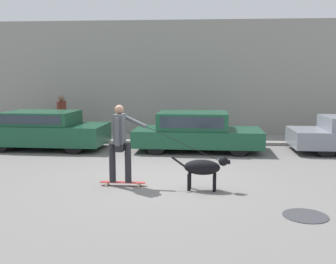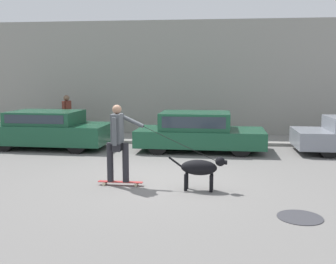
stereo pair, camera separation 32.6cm
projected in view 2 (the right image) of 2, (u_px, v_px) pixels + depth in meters
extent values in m
plane|color=slate|center=(154.00, 180.00, 9.07)|extent=(36.00, 36.00, 0.00)
cube|color=gray|center=(178.00, 79.00, 15.70)|extent=(32.00, 0.30, 4.58)
cube|color=gray|center=(176.00, 139.00, 14.87)|extent=(30.00, 1.97, 0.11)
cylinder|color=black|center=(93.00, 136.00, 13.81)|extent=(0.64, 0.22, 0.63)
cylinder|color=black|center=(77.00, 144.00, 12.25)|extent=(0.64, 0.22, 0.63)
cylinder|color=black|center=(29.00, 135.00, 14.16)|extent=(0.64, 0.22, 0.63)
cylinder|color=black|center=(4.00, 142.00, 12.60)|extent=(0.64, 0.22, 0.63)
cube|color=#194C33|center=(51.00, 133.00, 13.18)|extent=(3.99, 1.99, 0.63)
cube|color=#194C33|center=(45.00, 117.00, 13.13)|extent=(2.31, 1.74, 0.43)
cube|color=#28333D|center=(34.00, 119.00, 12.31)|extent=(1.98, 0.09, 0.28)
cylinder|color=black|center=(239.00, 138.00, 13.30)|extent=(0.64, 0.22, 0.63)
cylinder|color=black|center=(241.00, 146.00, 11.73)|extent=(0.64, 0.22, 0.63)
cylinder|color=black|center=(165.00, 137.00, 13.64)|extent=(0.64, 0.22, 0.63)
cylinder|color=black|center=(158.00, 144.00, 12.06)|extent=(0.64, 0.22, 0.63)
cube|color=#194C33|center=(200.00, 137.00, 12.66)|extent=(4.12, 1.97, 0.52)
cube|color=#194C33|center=(195.00, 121.00, 12.61)|extent=(2.25, 1.72, 0.54)
cube|color=#28333D|center=(193.00, 123.00, 11.79)|extent=(1.93, 0.07, 0.35)
cylinder|color=black|center=(317.00, 139.00, 13.08)|extent=(0.63, 0.22, 0.63)
cylinder|color=black|center=(330.00, 148.00, 11.55)|extent=(0.63, 0.22, 0.63)
cylinder|color=black|center=(212.00, 182.00, 8.30)|extent=(0.07, 0.07, 0.35)
cylinder|color=black|center=(211.00, 184.00, 8.13)|extent=(0.07, 0.07, 0.35)
cylinder|color=black|center=(187.00, 180.00, 8.40)|extent=(0.07, 0.07, 0.35)
cylinder|color=black|center=(186.00, 183.00, 8.22)|extent=(0.07, 0.07, 0.35)
ellipsoid|color=black|center=(199.00, 167.00, 8.22)|extent=(0.78, 0.38, 0.32)
sphere|color=black|center=(220.00, 161.00, 8.12)|extent=(0.20, 0.20, 0.20)
cylinder|color=black|center=(225.00, 162.00, 8.10)|extent=(0.12, 0.10, 0.09)
cylinder|color=black|center=(175.00, 162.00, 8.29)|extent=(0.31, 0.07, 0.23)
cylinder|color=beige|center=(137.00, 183.00, 8.69)|extent=(0.07, 0.03, 0.07)
cylinder|color=beige|center=(136.00, 185.00, 8.54)|extent=(0.07, 0.03, 0.07)
cylinder|color=beige|center=(106.00, 182.00, 8.78)|extent=(0.07, 0.03, 0.07)
cylinder|color=beige|center=(104.00, 184.00, 8.63)|extent=(0.07, 0.03, 0.07)
cube|color=#A82D2D|center=(120.00, 182.00, 8.65)|extent=(0.99, 0.13, 0.02)
cylinder|color=#232328|center=(126.00, 162.00, 8.58)|extent=(0.14, 0.14, 0.87)
cylinder|color=#232328|center=(110.00, 162.00, 8.62)|extent=(0.14, 0.14, 0.87)
cube|color=#232328|center=(118.00, 147.00, 8.55)|extent=(0.18, 0.32, 0.17)
cube|color=#4C5156|center=(117.00, 128.00, 8.50)|extent=(0.21, 0.40, 0.63)
sphere|color=#997056|center=(117.00, 109.00, 8.44)|extent=(0.20, 0.20, 0.20)
cylinder|color=#4C5156|center=(114.00, 132.00, 8.26)|extent=(0.09, 0.09, 0.60)
cylinder|color=#4C5156|center=(131.00, 121.00, 8.63)|extent=(0.59, 0.21, 0.31)
cylinder|color=black|center=(181.00, 144.00, 8.34)|extent=(1.68, 0.38, 0.71)
cylinder|color=brown|center=(66.00, 126.00, 15.29)|extent=(0.14, 0.14, 0.78)
cylinder|color=brown|center=(68.00, 125.00, 15.44)|extent=(0.14, 0.14, 0.78)
cube|color=brown|center=(67.00, 108.00, 15.27)|extent=(0.25, 0.42, 0.57)
cylinder|color=brown|center=(64.00, 108.00, 15.04)|extent=(0.09, 0.09, 0.54)
cylinder|color=brown|center=(70.00, 107.00, 15.50)|extent=(0.09, 0.09, 0.54)
sphere|color=brown|center=(66.00, 98.00, 15.21)|extent=(0.23, 0.23, 0.23)
cube|color=#1E569E|center=(64.00, 119.00, 15.10)|extent=(0.14, 0.26, 0.27)
cylinder|color=#38383D|center=(300.00, 217.00, 6.67)|extent=(0.77, 0.77, 0.01)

